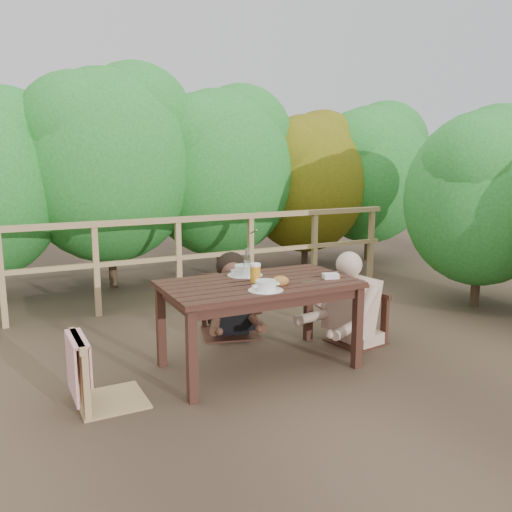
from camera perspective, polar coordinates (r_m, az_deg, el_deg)
name	(u,v)px	position (r m, az deg, el deg)	size (l,w,h in m)	color
ground	(259,367)	(4.35, 0.30, -11.83)	(60.00, 60.00, 0.00)	#503C2C
table	(259,325)	(4.23, 0.30, -7.50)	(1.50, 0.84, 0.69)	black
chair_left	(108,337)	(3.75, -15.62, -8.36)	(0.47, 0.47, 0.94)	#A38355
chair_far	(230,281)	(4.97, -2.87, -2.70)	(0.52, 0.52, 1.04)	black
chair_right	(357,296)	(4.83, 10.87, -4.30)	(0.43, 0.43, 0.87)	black
woman	(229,270)	(4.96, -2.97, -1.51)	(0.50, 0.61, 1.24)	black
diner_right	(361,267)	(4.79, 11.27, -1.15)	(0.57, 0.70, 1.40)	tan
railing	(179,262)	(5.99, -8.34, -0.62)	(5.60, 0.10, 1.01)	#A38355
hedge_row	(176,138)	(7.15, -8.62, 12.43)	(6.60, 1.60, 3.80)	#246F26
soup_near	(266,286)	(3.87, 1.05, -3.27)	(0.26, 0.26, 0.09)	silver
soup_far	(245,271)	(4.35, -1.20, -1.62)	(0.29, 0.29, 0.10)	white
bread_roll	(280,281)	(4.02, 2.62, -2.74)	(0.14, 0.11, 0.08)	#A6772A
beer_glass	(255,274)	(4.10, -0.07, -1.92)	(0.08, 0.08, 0.16)	orange
bottle	(247,264)	(4.22, -0.98, -0.89)	(0.06, 0.06, 0.26)	silver
butter_tub	(330,277)	(4.28, 8.03, -2.24)	(0.12, 0.09, 0.05)	silver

